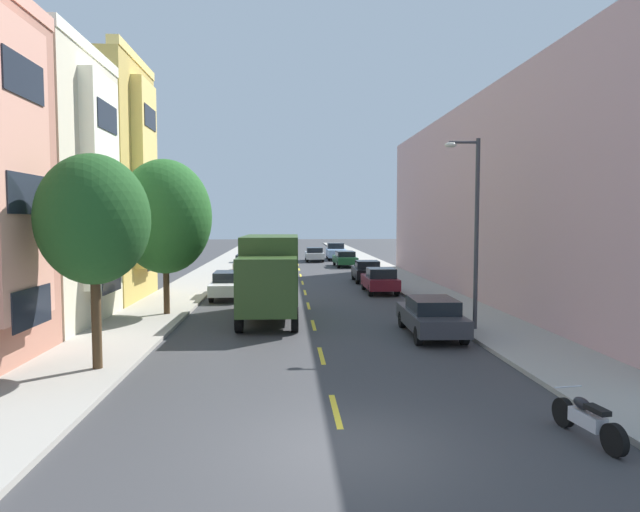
{
  "coord_description": "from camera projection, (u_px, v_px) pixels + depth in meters",
  "views": [
    {
      "loc": [
        -1.1,
        -9.99,
        4.31
      ],
      "look_at": [
        0.81,
        20.72,
        2.25
      ],
      "focal_mm": 30.63,
      "sensor_mm": 36.0,
      "label": 1
    }
  ],
  "objects": [
    {
      "name": "parked_wagon_champagne",
      "position": [
        247.0,
        263.0,
        43.89
      ],
      "size": [
        1.84,
        4.71,
        1.5
      ],
      "color": "tan",
      "rests_on": "ground_plane"
    },
    {
      "name": "delivery_box_truck",
      "position": [
        270.0,
        273.0,
        23.63
      ],
      "size": [
        2.51,
        7.18,
        3.58
      ],
      "color": "#2D471E",
      "rests_on": "ground_plane"
    },
    {
      "name": "sidewalk_right",
      "position": [
        402.0,
        279.0,
        38.62
      ],
      "size": [
        3.2,
        120.0,
        0.14
      ],
      "primitive_type": "cube",
      "color": "#A39E93",
      "rests_on": "ground_plane"
    },
    {
      "name": "lane_centerline_dashes",
      "position": [
        304.0,
        287.0,
        34.7
      ],
      "size": [
        0.14,
        47.2,
        0.01
      ],
      "color": "yellow",
      "rests_on": "ground_plane"
    },
    {
      "name": "parked_sedan_charcoal",
      "position": [
        431.0,
        316.0,
        20.16
      ],
      "size": [
        1.93,
        4.55,
        1.43
      ],
      "color": "#333338",
      "rests_on": "ground_plane"
    },
    {
      "name": "parked_hatchback_burgundy",
      "position": [
        380.0,
        280.0,
        31.93
      ],
      "size": [
        1.77,
        4.01,
        1.5
      ],
      "color": "maroon",
      "rests_on": "ground_plane"
    },
    {
      "name": "sidewalk_left",
      "position": [
        200.0,
        281.0,
        37.74
      ],
      "size": [
        3.2,
        120.0,
        0.14
      ],
      "primitive_type": "cube",
      "color": "#A39E93",
      "rests_on": "ground_plane"
    },
    {
      "name": "parked_motorcycle",
      "position": [
        587.0,
        420.0,
        10.62
      ],
      "size": [
        0.62,
        2.05,
        0.9
      ],
      "color": "black",
      "rests_on": "ground_plane"
    },
    {
      "name": "parked_pickup_sky",
      "position": [
        336.0,
        252.0,
        58.97
      ],
      "size": [
        2.1,
        5.34,
        1.73
      ],
      "color": "#7A9EC6",
      "rests_on": "ground_plane"
    },
    {
      "name": "parked_sedan_white",
      "position": [
        229.0,
        284.0,
        30.01
      ],
      "size": [
        1.89,
        4.54,
        1.43
      ],
      "color": "silver",
      "rests_on": "ground_plane"
    },
    {
      "name": "street_tree_nearest",
      "position": [
        94.0,
        220.0,
        15.03
      ],
      "size": [
        3.05,
        3.05,
        5.98
      ],
      "color": "#47331E",
      "rests_on": "sidewalk_left"
    },
    {
      "name": "parked_sedan_forest",
      "position": [
        345.0,
        258.0,
        49.98
      ],
      "size": [
        1.93,
        4.55,
        1.43
      ],
      "color": "#194C28",
      "rests_on": "ground_plane"
    },
    {
      "name": "street_tree_second",
      "position": [
        165.0,
        217.0,
        23.9
      ],
      "size": [
        4.05,
        4.05,
        6.8
      ],
      "color": "#47331E",
      "rests_on": "sidewalk_left"
    },
    {
      "name": "apartment_block_opposite",
      "position": [
        549.0,
        200.0,
        30.7
      ],
      "size": [
        10.0,
        36.0,
        10.76
      ],
      "primitive_type": "cube",
      "color": "#CC9E9E",
      "rests_on": "ground_plane"
    },
    {
      "name": "ground_plane",
      "position": [
        301.0,
        278.0,
        40.18
      ],
      "size": [
        160.0,
        160.0,
        0.0
      ],
      "primitive_type": "plane",
      "color": "#38383A"
    },
    {
      "name": "townhouse_third_mustard",
      "position": [
        5.0,
        184.0,
        28.09
      ],
      "size": [
        14.54,
        6.69,
        12.72
      ],
      "color": "tan",
      "rests_on": "ground_plane"
    },
    {
      "name": "street_lamp",
      "position": [
        473.0,
        220.0,
        20.59
      ],
      "size": [
        1.35,
        0.28,
        7.2
      ],
      "color": "#38383D",
      "rests_on": "sidewalk_right"
    },
    {
      "name": "moving_silver_sedan",
      "position": [
        314.0,
        254.0,
        56.33
      ],
      "size": [
        1.8,
        4.5,
        1.43
      ],
      "color": "#B2B5BA",
      "rests_on": "ground_plane"
    },
    {
      "name": "parked_hatchback_black",
      "position": [
        367.0,
        271.0,
        37.63
      ],
      "size": [
        1.84,
        4.04,
        1.5
      ],
      "color": "black",
      "rests_on": "ground_plane"
    },
    {
      "name": "parked_pickup_teal",
      "position": [
        253.0,
        254.0,
        55.05
      ],
      "size": [
        2.05,
        5.32,
        1.73
      ],
      "color": "#195B60",
      "rests_on": "ground_plane"
    }
  ]
}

